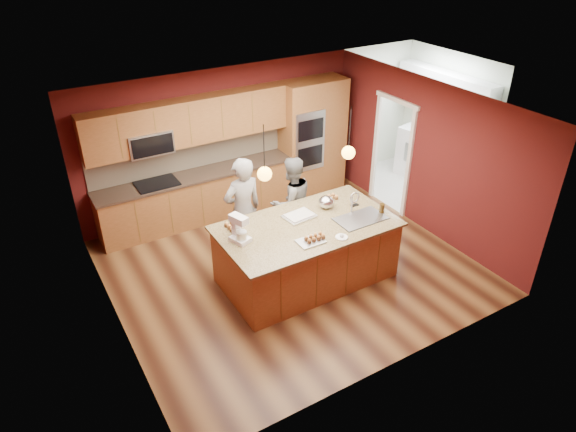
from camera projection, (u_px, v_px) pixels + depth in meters
floor at (290, 266)px, 8.44m from camera, size 5.50×5.50×0.00m
ceiling at (290, 108)px, 7.07m from camera, size 5.50×5.50×0.00m
wall_back at (221, 140)px, 9.61m from camera, size 5.50×0.00×5.50m
wall_front at (401, 282)px, 5.90m from camera, size 5.50×0.00×5.50m
wall_left at (105, 246)px, 6.54m from camera, size 0.00×5.00×5.00m
wall_right at (424, 156)px, 8.97m from camera, size 0.00×5.00×5.00m
cabinet_run at (194, 171)px, 9.30m from camera, size 3.74×0.64×2.30m
oven_column at (312, 137)px, 10.30m from camera, size 1.30×0.62×2.30m
doorway_trim at (391, 156)px, 9.70m from camera, size 0.08×1.11×2.20m
laundry_room at (445, 91)px, 10.26m from camera, size 2.60×2.70×2.70m
pendant_left at (265, 174)px, 6.86m from camera, size 0.20×0.20×0.80m
pendant_right at (348, 152)px, 7.48m from camera, size 0.20×0.20×0.80m
island at (307, 251)px, 7.94m from camera, size 2.67×1.49×1.36m
person_left at (243, 210)px, 8.21m from camera, size 0.69×0.48×1.82m
person_right at (291, 202)px, 8.66m from camera, size 0.80×0.64×1.61m
stand_mixer at (239, 230)px, 7.23m from camera, size 0.29×0.34×0.40m
sheet_cake at (299, 216)px, 7.87m from camera, size 0.50×0.40×0.05m
cooling_rack at (311, 241)px, 7.28m from camera, size 0.39×0.28×0.02m
mixing_bowl at (326, 202)px, 8.09m from camera, size 0.25×0.25×0.21m
plate at (342, 237)px, 7.38m from camera, size 0.18×0.18×0.01m
tumbler at (382, 208)px, 7.96m from camera, size 0.08×0.08×0.15m
phone at (355, 205)px, 8.20m from camera, size 0.14×0.08×0.01m
cupcakes_left at (233, 228)px, 7.55m from camera, size 0.17×0.34×0.08m
cupcakes_rack at (315, 237)px, 7.29m from camera, size 0.32×0.16×0.07m
cupcakes_right at (333, 197)px, 8.37m from camera, size 0.17×0.17×0.08m
washer at (444, 165)px, 10.57m from camera, size 0.81×0.82×1.09m
dryer at (417, 151)px, 11.23m from camera, size 0.80×0.81×1.07m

